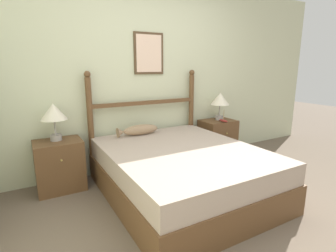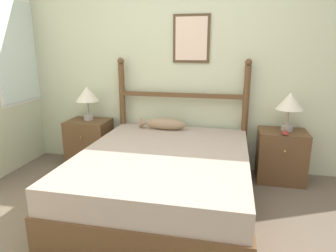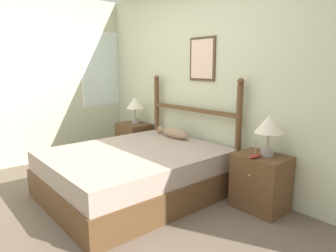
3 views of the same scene
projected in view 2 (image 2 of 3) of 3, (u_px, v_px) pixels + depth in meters
ground_plane at (160, 249)px, 2.25m from camera, size 16.00×16.00×0.00m
wall_back at (194, 64)px, 3.55m from camera, size 6.40×0.08×2.55m
bed at (164, 178)px, 2.86m from camera, size 1.57×1.92×0.52m
headboard at (181, 110)px, 3.61m from camera, size 1.58×0.08×1.35m
nightstand_left at (89, 142)px, 3.83m from camera, size 0.51×0.42×0.58m
nightstand_right at (281, 156)px, 3.35m from camera, size 0.51×0.42×0.58m
table_lamp_left at (87, 95)px, 3.71m from camera, size 0.28×0.28×0.42m
table_lamp_right at (290, 103)px, 3.21m from camera, size 0.28×0.28×0.42m
model_boat at (285, 132)px, 3.15m from camera, size 0.07×0.17×0.19m
fish_pillow at (164, 124)px, 3.53m from camera, size 0.56×0.14×0.13m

